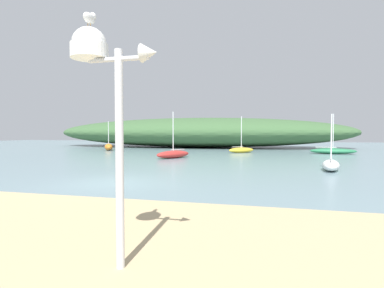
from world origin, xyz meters
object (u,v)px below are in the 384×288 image
(sailboat_by_sandbar, at_px, (333,151))
(sailboat_near_shore, at_px, (241,150))
(mast_structure, at_px, (99,68))
(sailboat_centre_water, at_px, (331,165))
(seagull_on_radar, at_px, (90,18))
(sailboat_west_reach, at_px, (173,154))
(sailboat_mid_channel, at_px, (109,147))

(sailboat_by_sandbar, bearing_deg, sailboat_near_shore, -177.16)
(mast_structure, relative_size, sailboat_centre_water, 1.09)
(seagull_on_radar, bearing_deg, sailboat_west_reach, 104.15)
(sailboat_mid_channel, height_order, sailboat_by_sandbar, sailboat_by_sandbar)
(sailboat_west_reach, bearing_deg, sailboat_mid_channel, 141.62)
(sailboat_centre_water, xyz_separation_m, sailboat_west_reach, (-11.23, 5.67, 0.02))
(sailboat_centre_water, relative_size, sailboat_by_sandbar, 0.73)
(mast_structure, distance_m, sailboat_near_shore, 28.43)
(mast_structure, relative_size, sailboat_near_shore, 0.91)
(sailboat_centre_water, bearing_deg, sailboat_west_reach, 153.22)
(seagull_on_radar, bearing_deg, sailboat_centre_water, 67.11)
(mast_structure, bearing_deg, sailboat_near_shore, 90.39)
(mast_structure, bearing_deg, sailboat_centre_water, 67.67)
(mast_structure, distance_m, seagull_on_radar, 0.76)
(sailboat_mid_channel, bearing_deg, sailboat_centre_water, -32.88)
(sailboat_by_sandbar, relative_size, sailboat_west_reach, 1.13)
(sailboat_near_shore, bearing_deg, seagull_on_radar, -89.93)
(seagull_on_radar, relative_size, sailboat_by_sandbar, 0.08)
(mast_structure, distance_m, sailboat_west_reach, 21.07)
(sailboat_mid_channel, bearing_deg, sailboat_near_shore, -2.09)
(seagull_on_radar, height_order, sailboat_centre_water, seagull_on_radar)
(seagull_on_radar, distance_m, sailboat_centre_water, 16.17)
(sailboat_centre_water, distance_m, sailboat_mid_channel, 26.38)
(mast_structure, relative_size, sailboat_mid_channel, 1.00)
(sailboat_centre_water, distance_m, sailboat_by_sandbar, 14.49)
(sailboat_west_reach, bearing_deg, sailboat_near_shore, 57.91)
(seagull_on_radar, xyz_separation_m, sailboat_mid_channel, (-16.02, 28.85, -3.43))
(sailboat_near_shore, bearing_deg, sailboat_mid_channel, 177.91)
(seagull_on_radar, height_order, sailboat_by_sandbar, sailboat_by_sandbar)
(sailboat_near_shore, relative_size, sailboat_by_sandbar, 0.87)
(mast_structure, xyz_separation_m, sailboat_near_shore, (-0.19, 28.29, -2.81))
(mast_structure, height_order, sailboat_near_shore, sailboat_near_shore)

